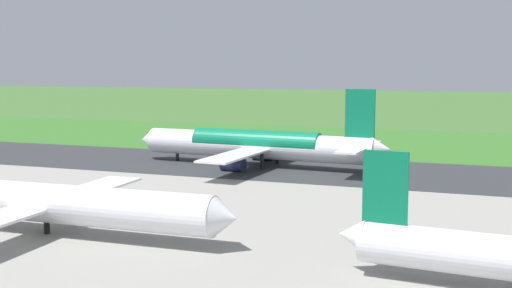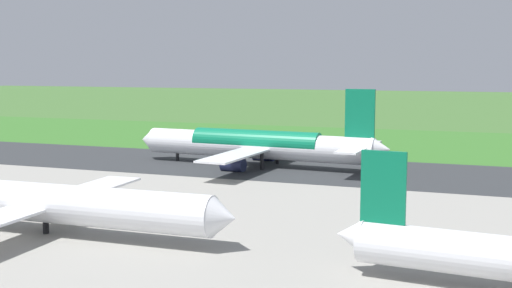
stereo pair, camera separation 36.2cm
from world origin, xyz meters
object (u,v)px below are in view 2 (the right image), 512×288
airliner_main (258,145)px  no_stopping_sign (274,135)px  airliner_parked_mid (43,202)px  traffic_cone_orange (253,139)px  service_car_followme (101,198)px

airliner_main → no_stopping_sign: size_ratio=24.51×
airliner_parked_mid → no_stopping_sign: bearing=-87.4°
traffic_cone_orange → airliner_parked_mid: bearing=95.6°
airliner_main → traffic_cone_orange: airliner_main is taller
airliner_parked_mid → traffic_cone_orange: (9.77, -99.74, -3.64)m
airliner_main → airliner_parked_mid: airliner_main is taller
service_car_followme → airliner_parked_mid: bearing=100.8°
no_stopping_sign → service_car_followme: bearing=90.9°
airliner_parked_mid → service_car_followme: airliner_parked_mid is taller
service_car_followme → no_stopping_sign: 85.03m
airliner_main → service_car_followme: airliner_main is taller
airliner_main → no_stopping_sign: (11.37, -44.54, -3.03)m
airliner_main → airliner_parked_mid: (6.80, 57.41, -0.44)m
airliner_main → service_car_followme: (10.04, 40.48, -3.51)m
traffic_cone_orange → service_car_followme: bearing=94.5°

